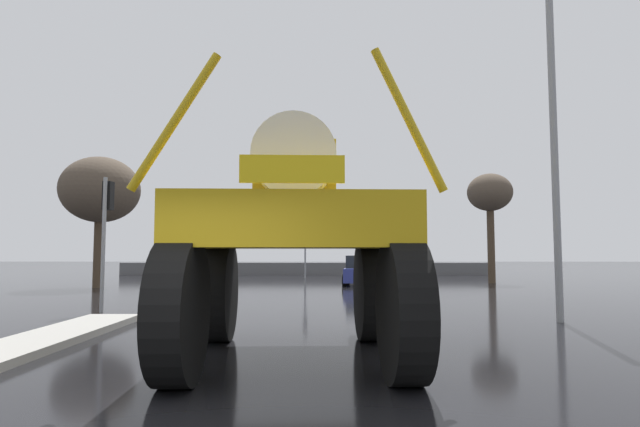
{
  "coord_description": "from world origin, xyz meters",
  "views": [
    {
      "loc": [
        1.45,
        -4.55,
        1.76
      ],
      "look_at": [
        1.38,
        5.5,
        2.51
      ],
      "focal_mm": 28.23,
      "sensor_mm": 36.0,
      "label": 1
    }
  ],
  "objects_px": {
    "oversize_sprayer": "(294,239)",
    "sedan_ahead": "(362,271)",
    "traffic_signal_near_right": "(408,225)",
    "streetlight_near_right": "(559,122)",
    "bare_tree_right": "(490,195)",
    "traffic_signal_near_left": "(107,214)",
    "traffic_signal_far_left": "(305,238)",
    "bare_tree_left": "(100,190)"
  },
  "relations": [
    {
      "from": "oversize_sprayer",
      "to": "sedan_ahead",
      "type": "distance_m",
      "value": 18.41
    },
    {
      "from": "traffic_signal_near_right",
      "to": "streetlight_near_right",
      "type": "height_order",
      "value": "streetlight_near_right"
    },
    {
      "from": "traffic_signal_near_right",
      "to": "streetlight_near_right",
      "type": "xyz_separation_m",
      "value": [
        3.52,
        -2.06,
        2.5
      ]
    },
    {
      "from": "oversize_sprayer",
      "to": "streetlight_near_right",
      "type": "bearing_deg",
      "value": -59.12
    },
    {
      "from": "oversize_sprayer",
      "to": "sedan_ahead",
      "type": "bearing_deg",
      "value": -10.34
    },
    {
      "from": "bare_tree_right",
      "to": "streetlight_near_right",
      "type": "bearing_deg",
      "value": -102.02
    },
    {
      "from": "sedan_ahead",
      "to": "bare_tree_right",
      "type": "relative_size",
      "value": 0.71
    },
    {
      "from": "oversize_sprayer",
      "to": "traffic_signal_near_right",
      "type": "xyz_separation_m",
      "value": [
        2.96,
        6.32,
        0.58
      ]
    },
    {
      "from": "traffic_signal_near_left",
      "to": "streetlight_near_right",
      "type": "bearing_deg",
      "value": -9.44
    },
    {
      "from": "sedan_ahead",
      "to": "bare_tree_right",
      "type": "xyz_separation_m",
      "value": [
        7.16,
        1.09,
        4.13
      ]
    },
    {
      "from": "traffic_signal_near_left",
      "to": "traffic_signal_near_right",
      "type": "xyz_separation_m",
      "value": [
        8.84,
        0.01,
        -0.32
      ]
    },
    {
      "from": "traffic_signal_far_left",
      "to": "streetlight_near_right",
      "type": "distance_m",
      "value": 21.69
    },
    {
      "from": "oversize_sprayer",
      "to": "traffic_signal_far_left",
      "type": "bearing_deg",
      "value": -0.81
    },
    {
      "from": "sedan_ahead",
      "to": "bare_tree_right",
      "type": "height_order",
      "value": "bare_tree_right"
    },
    {
      "from": "traffic_signal_near_right",
      "to": "traffic_signal_far_left",
      "type": "xyz_separation_m",
      "value": [
        -3.66,
        18.27,
        0.09
      ]
    },
    {
      "from": "sedan_ahead",
      "to": "bare_tree_right",
      "type": "distance_m",
      "value": 8.34
    },
    {
      "from": "bare_tree_right",
      "to": "traffic_signal_near_left",
      "type": "bearing_deg",
      "value": -140.17
    },
    {
      "from": "traffic_signal_near_left",
      "to": "bare_tree_left",
      "type": "bearing_deg",
      "value": 115.25
    },
    {
      "from": "sedan_ahead",
      "to": "streetlight_near_right",
      "type": "bearing_deg",
      "value": -157.38
    },
    {
      "from": "oversize_sprayer",
      "to": "streetlight_near_right",
      "type": "distance_m",
      "value": 8.34
    },
    {
      "from": "traffic_signal_far_left",
      "to": "bare_tree_left",
      "type": "height_order",
      "value": "bare_tree_left"
    },
    {
      "from": "sedan_ahead",
      "to": "traffic_signal_near_left",
      "type": "bearing_deg",
      "value": 151.52
    },
    {
      "from": "oversize_sprayer",
      "to": "traffic_signal_far_left",
      "type": "relative_size",
      "value": 1.5
    },
    {
      "from": "traffic_signal_near_right",
      "to": "traffic_signal_far_left",
      "type": "height_order",
      "value": "traffic_signal_far_left"
    },
    {
      "from": "sedan_ahead",
      "to": "traffic_signal_near_right",
      "type": "xyz_separation_m",
      "value": [
        0.44,
        -11.88,
        1.82
      ]
    },
    {
      "from": "bare_tree_right",
      "to": "sedan_ahead",
      "type": "bearing_deg",
      "value": -171.32
    },
    {
      "from": "sedan_ahead",
      "to": "traffic_signal_far_left",
      "type": "bearing_deg",
      "value": 33.56
    },
    {
      "from": "bare_tree_left",
      "to": "streetlight_near_right",
      "type": "bearing_deg",
      "value": -34.55
    },
    {
      "from": "bare_tree_left",
      "to": "sedan_ahead",
      "type": "bearing_deg",
      "value": 10.22
    },
    {
      "from": "traffic_signal_far_left",
      "to": "bare_tree_right",
      "type": "distance_m",
      "value": 11.86
    },
    {
      "from": "sedan_ahead",
      "to": "streetlight_near_right",
      "type": "relative_size",
      "value": 0.47
    },
    {
      "from": "streetlight_near_right",
      "to": "bare_tree_left",
      "type": "bearing_deg",
      "value": 145.45
    },
    {
      "from": "traffic_signal_near_left",
      "to": "oversize_sprayer",
      "type": "bearing_deg",
      "value": -47.03
    },
    {
      "from": "bare_tree_right",
      "to": "traffic_signal_near_right",
      "type": "bearing_deg",
      "value": -117.39
    },
    {
      "from": "oversize_sprayer",
      "to": "traffic_signal_far_left",
      "type": "height_order",
      "value": "oversize_sprayer"
    },
    {
      "from": "sedan_ahead",
      "to": "streetlight_near_right",
      "type": "height_order",
      "value": "streetlight_near_right"
    },
    {
      "from": "oversize_sprayer",
      "to": "bare_tree_left",
      "type": "xyz_separation_m",
      "value": [
        -10.39,
        15.87,
        2.74
      ]
    },
    {
      "from": "traffic_signal_far_left",
      "to": "traffic_signal_near_left",
      "type": "bearing_deg",
      "value": -105.83
    },
    {
      "from": "oversize_sprayer",
      "to": "traffic_signal_near_right",
      "type": "distance_m",
      "value": 7.0
    },
    {
      "from": "oversize_sprayer",
      "to": "streetlight_near_right",
      "type": "xyz_separation_m",
      "value": [
        6.48,
        4.26,
        3.08
      ]
    },
    {
      "from": "sedan_ahead",
      "to": "bare_tree_left",
      "type": "height_order",
      "value": "bare_tree_left"
    },
    {
      "from": "streetlight_near_right",
      "to": "traffic_signal_near_right",
      "type": "bearing_deg",
      "value": 149.62
    }
  ]
}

